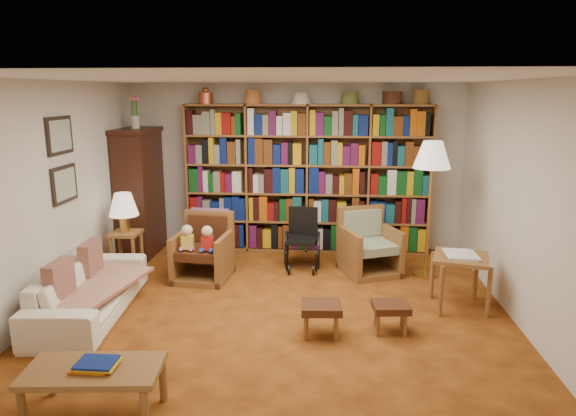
# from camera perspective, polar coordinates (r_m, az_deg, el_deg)

# --- Properties ---
(floor) EXTENTS (5.00, 5.00, 0.00)m
(floor) POSITION_cam_1_polar(r_m,az_deg,el_deg) (5.76, -0.97, -11.57)
(floor) COLOR #954C17
(floor) RESTS_ON ground
(ceiling) EXTENTS (5.00, 5.00, 0.00)m
(ceiling) POSITION_cam_1_polar(r_m,az_deg,el_deg) (5.24, -1.08, 14.16)
(ceiling) COLOR white
(ceiling) RESTS_ON wall_back
(wall_back) EXTENTS (5.00, 0.00, 5.00)m
(wall_back) POSITION_cam_1_polar(r_m,az_deg,el_deg) (7.82, 0.75, 4.54)
(wall_back) COLOR silver
(wall_back) RESTS_ON floor
(wall_front) EXTENTS (5.00, 0.00, 5.00)m
(wall_front) POSITION_cam_1_polar(r_m,az_deg,el_deg) (2.99, -5.71, -9.45)
(wall_front) COLOR silver
(wall_front) RESTS_ON floor
(wall_left) EXTENTS (0.00, 5.00, 5.00)m
(wall_left) POSITION_cam_1_polar(r_m,az_deg,el_deg) (6.13, -24.98, 1.01)
(wall_left) COLOR silver
(wall_left) RESTS_ON floor
(wall_right) EXTENTS (0.00, 5.00, 5.00)m
(wall_right) POSITION_cam_1_polar(r_m,az_deg,el_deg) (5.70, 24.88, 0.20)
(wall_right) COLOR silver
(wall_right) RESTS_ON floor
(bookshelf) EXTENTS (3.60, 0.30, 2.42)m
(bookshelf) POSITION_cam_1_polar(r_m,az_deg,el_deg) (7.65, 2.16, 3.74)
(bookshelf) COLOR brown
(bookshelf) RESTS_ON floor
(curio_cabinet) EXTENTS (0.50, 0.95, 2.40)m
(curio_cabinet) POSITION_cam_1_polar(r_m,az_deg,el_deg) (7.86, -16.15, 1.88)
(curio_cabinet) COLOR #33160D
(curio_cabinet) RESTS_ON floor
(framed_pictures) EXTENTS (0.03, 0.52, 0.97)m
(framed_pictures) POSITION_cam_1_polar(r_m,az_deg,el_deg) (6.32, -23.81, 4.90)
(framed_pictures) COLOR black
(framed_pictures) RESTS_ON wall_left
(sofa) EXTENTS (1.96, 0.90, 0.55)m
(sofa) POSITION_cam_1_polar(r_m,az_deg,el_deg) (6.02, -21.19, -8.49)
(sofa) COLOR white
(sofa) RESTS_ON floor
(sofa_throw) EXTENTS (0.93, 1.44, 0.04)m
(sofa_throw) POSITION_cam_1_polar(r_m,az_deg,el_deg) (5.99, -20.77, -8.33)
(sofa_throw) COLOR beige
(sofa_throw) RESTS_ON sofa
(cushion_left) EXTENTS (0.15, 0.41, 0.41)m
(cushion_left) POSITION_cam_1_polar(r_m,az_deg,el_deg) (6.32, -21.03, -5.83)
(cushion_left) COLOR maroon
(cushion_left) RESTS_ON sofa
(cushion_right) EXTENTS (0.14, 0.41, 0.41)m
(cushion_right) POSITION_cam_1_polar(r_m,az_deg,el_deg) (5.73, -24.02, -7.99)
(cushion_right) COLOR maroon
(cushion_right) RESTS_ON sofa
(side_table_lamp) EXTENTS (0.38, 0.38, 0.57)m
(side_table_lamp) POSITION_cam_1_polar(r_m,az_deg,el_deg) (7.15, -17.54, -3.77)
(side_table_lamp) COLOR brown
(side_table_lamp) RESTS_ON floor
(table_lamp) EXTENTS (0.38, 0.38, 0.52)m
(table_lamp) POSITION_cam_1_polar(r_m,az_deg,el_deg) (7.03, -17.82, 0.24)
(table_lamp) COLOR #C18F3E
(table_lamp) RESTS_ON side_table_lamp
(armchair_leather) EXTENTS (0.74, 0.78, 0.86)m
(armchair_leather) POSITION_cam_1_polar(r_m,az_deg,el_deg) (6.79, -9.30, -4.69)
(armchair_leather) COLOR brown
(armchair_leather) RESTS_ON floor
(armchair_sage) EXTENTS (0.94, 0.93, 0.85)m
(armchair_sage) POSITION_cam_1_polar(r_m,az_deg,el_deg) (7.02, 9.02, -4.35)
(armchair_sage) COLOR brown
(armchair_sage) RESTS_ON floor
(wheelchair) EXTENTS (0.47, 0.66, 0.82)m
(wheelchair) POSITION_cam_1_polar(r_m,az_deg,el_deg) (7.06, 1.64, -3.64)
(wheelchair) COLOR black
(wheelchair) RESTS_ON floor
(floor_lamp) EXTENTS (0.47, 0.47, 1.78)m
(floor_lamp) POSITION_cam_1_polar(r_m,az_deg,el_deg) (6.71, 15.70, 5.11)
(floor_lamp) COLOR #C18F3E
(floor_lamp) RESTS_ON floor
(side_table_papers) EXTENTS (0.70, 0.70, 0.64)m
(side_table_papers) POSITION_cam_1_polar(r_m,az_deg,el_deg) (6.02, 18.64, -5.90)
(side_table_papers) COLOR brown
(side_table_papers) RESTS_ON floor
(footstool_a) EXTENTS (0.42, 0.36, 0.34)m
(footstool_a) POSITION_cam_1_polar(r_m,az_deg,el_deg) (5.18, 3.72, -11.18)
(footstool_a) COLOR #472513
(footstool_a) RESTS_ON floor
(footstool_b) EXTENTS (0.39, 0.34, 0.30)m
(footstool_b) POSITION_cam_1_polar(r_m,az_deg,el_deg) (5.35, 11.35, -10.92)
(footstool_b) COLOR #472513
(footstool_b) RESTS_ON floor
(coffee_table) EXTENTS (1.04, 0.59, 0.43)m
(coffee_table) POSITION_cam_1_polar(r_m,az_deg,el_deg) (4.26, -20.80, -16.80)
(coffee_table) COLOR brown
(coffee_table) RESTS_ON floor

